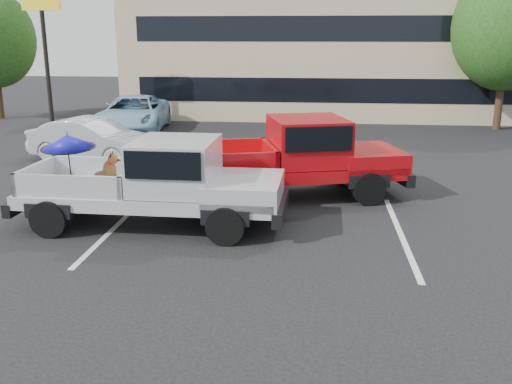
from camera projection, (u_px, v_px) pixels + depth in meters
ground at (245, 266)px, 10.11m from camera, size 90.00×90.00×0.00m
stripe_left at (118, 224)px, 12.32m from camera, size 0.12×5.00×0.01m
stripe_right at (401, 234)px, 11.74m from camera, size 0.12×5.00×0.01m
motel_building at (332, 49)px, 29.18m from camera, size 20.40×8.40×6.30m
motel_sign at (42, 17)px, 23.26m from camera, size 1.60×0.22×6.00m
tree_right at (507, 28)px, 23.45m from camera, size 4.46×4.46×6.78m
tree_back at (405, 26)px, 31.35m from camera, size 4.68×4.68×7.11m
silver_pickup at (165, 179)px, 11.93m from camera, size 5.73×2.21×2.06m
red_pickup at (300, 154)px, 14.16m from camera, size 6.37×3.60×1.99m
silver_sedan at (93, 140)px, 18.25m from camera, size 4.42×2.47×1.38m
blue_suv at (134, 114)px, 23.69m from camera, size 3.10×5.66×1.50m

